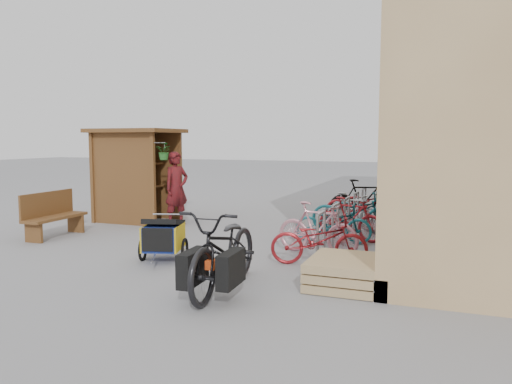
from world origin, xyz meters
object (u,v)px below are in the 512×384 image
(bench, at_px, (52,214))
(bike_5, at_px, (351,212))
(bike_4, at_px, (353,212))
(bike_6, at_px, (363,205))
(bike_3, at_px, (350,219))
(person_kiosk, at_px, (177,188))
(bike_0, at_px, (319,240))
(kiosk, at_px, (134,162))
(bike_2, at_px, (333,223))
(cargo_bike, at_px, (225,250))
(pallet_stack, at_px, (345,272))
(child_trailer, at_px, (163,236))
(shopping_carts, at_px, (397,192))
(bike_7, at_px, (364,200))
(bike_1, at_px, (317,228))

(bench, xyz_separation_m, bike_5, (5.96, 3.12, -0.06))
(bike_4, bearing_deg, bike_6, -0.60)
(bike_3, distance_m, bike_5, 1.18)
(person_kiosk, xyz_separation_m, bike_4, (4.32, 0.37, -0.42))
(bike_0, xyz_separation_m, bike_3, (0.12, 2.26, 0.03))
(bike_6, bearing_deg, bike_3, 174.19)
(kiosk, relative_size, bike_2, 1.59)
(cargo_bike, distance_m, bike_5, 5.40)
(pallet_stack, height_order, bike_6, bike_6)
(pallet_stack, distance_m, person_kiosk, 6.24)
(bike_4, bearing_deg, pallet_stack, -169.84)
(bike_2, bearing_deg, bike_4, -13.10)
(kiosk, distance_m, bench, 2.73)
(pallet_stack, xyz_separation_m, child_trailer, (-3.28, 0.39, 0.24))
(shopping_carts, xyz_separation_m, bike_2, (-0.82, -4.98, -0.19))
(child_trailer, bearing_deg, bike_4, 38.26)
(shopping_carts, xyz_separation_m, child_trailer, (-3.28, -7.57, -0.16))
(shopping_carts, bearing_deg, child_trailer, -113.41)
(bike_3, bearing_deg, bench, 124.32)
(bike_3, relative_size, bike_5, 1.02)
(shopping_carts, bearing_deg, bike_4, -99.28)
(kiosk, distance_m, child_trailer, 4.73)
(person_kiosk, height_order, bike_6, person_kiosk)
(child_trailer, bearing_deg, bike_2, 30.11)
(pallet_stack, relative_size, bike_6, 0.64)
(bench, xyz_separation_m, bike_3, (6.15, 1.95, -0.05))
(pallet_stack, height_order, bike_7, bike_7)
(person_kiosk, distance_m, bike_5, 4.31)
(shopping_carts, xyz_separation_m, bike_3, (-0.53, -4.62, -0.14))
(shopping_carts, relative_size, bike_4, 1.22)
(kiosk, relative_size, shopping_carts, 1.09)
(bench, distance_m, bike_5, 6.72)
(bike_2, height_order, bike_4, bike_4)
(cargo_bike, height_order, bike_2, cargo_bike)
(bench, height_order, bike_4, bench)
(bike_5, bearing_deg, pallet_stack, -168.20)
(pallet_stack, distance_m, bench, 6.83)
(bike_2, distance_m, bike_5, 1.53)
(bike_5, bearing_deg, bench, 120.26)
(bench, distance_m, bike_3, 6.45)
(shopping_carts, height_order, child_trailer, shopping_carts)
(person_kiosk, bearing_deg, bike_1, -90.35)
(bike_3, bearing_deg, bike_2, 158.16)
(bike_1, distance_m, bike_7, 4.15)
(bike_3, xyz_separation_m, bike_5, (-0.19, 1.16, -0.01))
(bike_7, bearing_deg, child_trailer, 137.07)
(pallet_stack, height_order, child_trailer, child_trailer)
(child_trailer, height_order, bike_7, bike_7)
(bench, height_order, child_trailer, bench)
(bike_5, bearing_deg, cargo_bike, 174.12)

